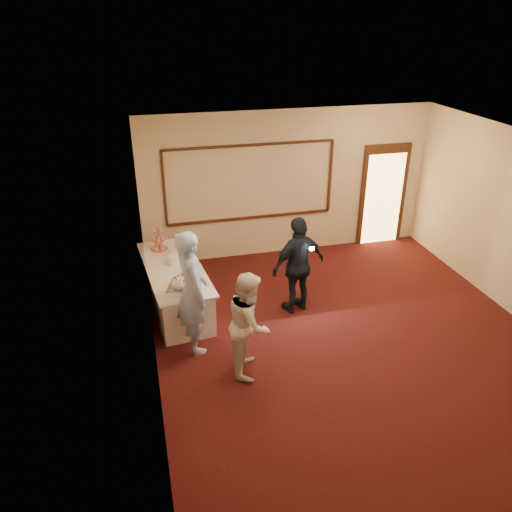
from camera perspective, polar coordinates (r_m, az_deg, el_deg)
The scene contains 14 objects.
floor at distance 8.06m, azimuth 10.95°, elevation -9.85°, with size 7.00×7.00×0.00m, color black.
room_walls at distance 7.07m, azimuth 12.34°, elevation 3.53°, with size 6.04×7.04×3.02m.
wall_molding at distance 10.03m, azimuth -0.67°, elevation 8.39°, with size 3.45×0.04×1.55m.
doorway at distance 11.21m, azimuth 14.30°, elevation 6.72°, with size 1.05×0.07×2.20m.
buffet_table at distance 8.75m, azimuth -9.18°, elevation -3.50°, with size 1.16×2.45×0.77m.
pavlova_tray at distance 7.84m, azimuth -8.42°, elevation -3.25°, with size 0.54×0.64×0.21m.
cupcake_stand at distance 9.19m, azimuth -11.08°, elevation 1.72°, with size 0.32×0.32×0.47m.
plate_stack_a at distance 8.64m, azimuth -9.32°, elevation -0.43°, with size 0.20×0.20×0.17m.
plate_stack_b at distance 8.92m, azimuth -9.23°, elevation 0.46°, with size 0.19×0.19×0.16m.
tart at distance 8.26m, azimuth -7.60°, elevation -2.05°, with size 0.31×0.31×0.06m.
man at distance 7.39m, azimuth -7.30°, elevation -4.09°, with size 0.71×0.47×1.95m, color #89A5DB.
woman at distance 7.00m, azimuth -0.73°, elevation -7.67°, with size 0.76×0.59×1.56m, color silver.
guest at distance 8.36m, azimuth 4.87°, elevation -1.06°, with size 1.01×0.42×1.72m, color black.
camera_flash at distance 8.05m, azimuth 6.41°, elevation 0.85°, with size 0.07×0.04×0.05m, color white.
Camera 1 is at (-3.02, -5.81, 4.70)m, focal length 35.00 mm.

